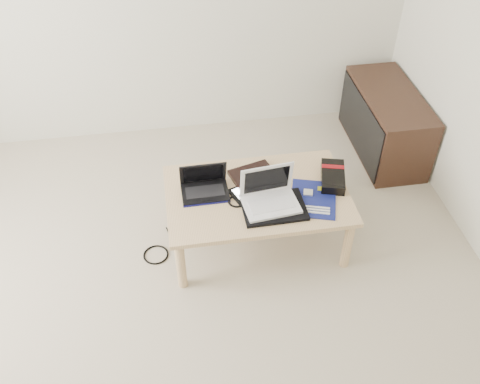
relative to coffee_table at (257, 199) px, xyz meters
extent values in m
plane|color=#B9AC96|center=(-0.64, -0.66, -0.35)|extent=(4.00, 4.00, 0.00)
cube|color=tan|center=(0.00, 0.00, 0.03)|extent=(1.10, 0.70, 0.03)
cylinder|color=tan|center=(-0.50, -0.30, -0.17)|extent=(0.06, 0.06, 0.37)
cylinder|color=tan|center=(0.50, -0.30, -0.17)|extent=(0.06, 0.06, 0.37)
cylinder|color=tan|center=(-0.50, 0.30, -0.17)|extent=(0.06, 0.06, 0.37)
cylinder|color=tan|center=(0.50, 0.30, -0.17)|extent=(0.06, 0.06, 0.37)
cube|color=#3C2218|center=(1.14, 0.79, -0.10)|extent=(0.40, 0.90, 0.50)
cube|color=black|center=(0.94, 0.79, -0.10)|extent=(0.02, 0.86, 0.44)
cube|color=black|center=(0.01, 0.14, 0.06)|extent=(0.32, 0.29, 0.03)
cube|color=black|center=(-0.31, 0.05, 0.06)|extent=(0.28, 0.20, 0.02)
cube|color=black|center=(-0.31, 0.05, 0.07)|extent=(0.23, 0.11, 0.00)
cube|color=black|center=(-0.31, -0.02, 0.07)|extent=(0.06, 0.03, 0.00)
cube|color=black|center=(-0.31, 0.11, 0.16)|extent=(0.28, 0.08, 0.18)
cube|color=black|center=(-0.31, 0.11, 0.15)|extent=(0.24, 0.06, 0.14)
cube|color=#0C0D44|center=(-0.31, -0.05, 0.05)|extent=(0.28, 0.02, 0.01)
cube|color=black|center=(-0.04, 0.01, 0.05)|extent=(0.27, 0.24, 0.01)
cube|color=silver|center=(-0.04, 0.01, 0.06)|extent=(0.21, 0.19, 0.00)
cube|color=silver|center=(0.14, 0.11, 0.06)|extent=(0.12, 0.24, 0.02)
cube|color=#A2A2A7|center=(0.14, 0.11, 0.07)|extent=(0.10, 0.19, 0.00)
cube|color=black|center=(0.07, -0.15, 0.06)|extent=(0.37, 0.27, 0.02)
cube|color=white|center=(0.05, -0.14, 0.08)|extent=(0.34, 0.25, 0.02)
cube|color=white|center=(0.05, -0.14, 0.09)|extent=(0.27, 0.15, 0.00)
cube|color=white|center=(0.06, -0.22, 0.09)|extent=(0.07, 0.04, 0.00)
cube|color=white|center=(0.04, -0.04, 0.19)|extent=(0.32, 0.07, 0.21)
cube|color=black|center=(0.04, -0.05, 0.19)|extent=(0.27, 0.05, 0.17)
cube|color=#0C174E|center=(0.32, -0.10, 0.05)|extent=(0.35, 0.39, 0.01)
cube|color=silver|center=(0.30, -0.05, 0.06)|extent=(0.07, 0.07, 0.01)
cube|color=gold|center=(0.42, -0.03, 0.06)|extent=(0.11, 0.04, 0.01)
cube|color=gold|center=(0.42, -0.05, 0.06)|extent=(0.11, 0.04, 0.01)
cube|color=silver|center=(0.32, -0.18, 0.06)|extent=(0.15, 0.06, 0.01)
cube|color=silver|center=(0.31, -0.20, 0.06)|extent=(0.15, 0.06, 0.01)
cube|color=silver|center=(0.31, -0.23, 0.06)|extent=(0.15, 0.06, 0.01)
cube|color=black|center=(0.24, -0.14, 0.06)|extent=(0.03, 0.03, 0.01)
cube|color=black|center=(0.48, 0.04, 0.08)|extent=(0.21, 0.31, 0.06)
cube|color=maroon|center=(0.50, 0.10, 0.11)|extent=(0.14, 0.07, 0.00)
torus|color=black|center=(-0.13, -0.06, 0.05)|extent=(0.12, 0.12, 0.01)
torus|color=black|center=(-0.65, -0.04, -0.35)|extent=(0.19, 0.19, 0.01)
cylinder|color=black|center=(-0.53, 0.03, -0.35)|extent=(0.09, 0.32, 0.01)
camera|label=1|loc=(-0.48, -2.33, 2.21)|focal=40.00mm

